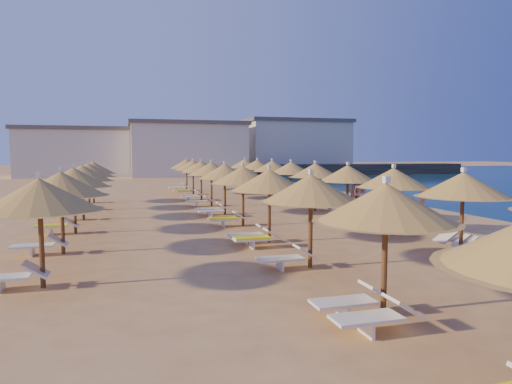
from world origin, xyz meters
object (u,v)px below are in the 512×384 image
object	(u,v)px
beachgoer_a	(421,208)
beachgoer_c	(354,194)
jetty	(362,169)
beachgoer_b	(360,193)
parasol_row_east	(330,173)
parasol_row_west	(233,174)

from	to	relation	value
beachgoer_a	beachgoer_c	distance (m)	7.20
jetty	beachgoer_b	size ratio (longest dim) A/B	16.18
parasol_row_east	beachgoer_c	bearing A→B (deg)	40.79
jetty	beachgoer_b	distance (m)	41.25
beachgoer_b	beachgoer_c	xyz separation A→B (m)	(-0.15, 0.45, -0.10)
parasol_row_west	beachgoer_b	world-z (taller)	parasol_row_west
jetty	beachgoer_a	xyz separation A→B (m)	(-20.96, -42.74, 0.17)
jetty	beachgoer_c	bearing A→B (deg)	-117.10
parasol_row_east	beachgoer_a	distance (m)	5.46
parasol_row_west	beachgoer_a	world-z (taller)	parasol_row_west
beachgoer_a	beachgoer_c	size ratio (longest dim) A/B	1.12
parasol_row_east	beachgoer_b	bearing A→B (deg)	32.85
parasol_row_west	beachgoer_b	size ratio (longest dim) A/B	20.04
parasol_row_west	beachgoer_b	distance (m)	8.06
parasol_row_west	beachgoer_a	xyz separation A→B (m)	(6.90, -4.98, -1.28)
parasol_row_east	beachgoer_c	distance (m)	3.62
parasol_row_east	parasol_row_west	world-z (taller)	same
parasol_row_east	beachgoer_b	distance (m)	3.45
jetty	parasol_row_east	xyz separation A→B (m)	(-22.79, -37.76, 1.45)
jetty	parasol_row_east	bearing A→B (deg)	-118.56
parasol_row_west	beachgoer_b	bearing A→B (deg)	12.60
jetty	parasol_row_east	distance (m)	44.13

